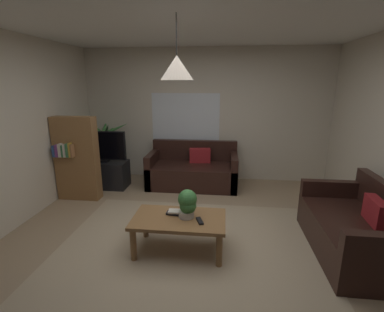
# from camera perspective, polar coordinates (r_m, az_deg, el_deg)

# --- Properties ---
(floor) EXTENTS (4.81, 5.05, 0.02)m
(floor) POSITION_cam_1_polar(r_m,az_deg,el_deg) (3.61, -0.58, -17.77)
(floor) COLOR #9E8466
(floor) RESTS_ON ground
(rug) EXTENTS (3.12, 2.78, 0.01)m
(rug) POSITION_cam_1_polar(r_m,az_deg,el_deg) (3.43, -1.02, -19.36)
(rug) COLOR tan
(rug) RESTS_ON ground
(wall_back) EXTENTS (4.93, 0.06, 2.58)m
(wall_back) POSITION_cam_1_polar(r_m,az_deg,el_deg) (5.62, 2.67, 8.27)
(wall_back) COLOR beige
(wall_back) RESTS_ON ground
(ceiling) EXTENTS (4.81, 5.05, 0.02)m
(ceiling) POSITION_cam_1_polar(r_m,az_deg,el_deg) (3.11, -0.71, 27.04)
(ceiling) COLOR white
(window_pane) EXTENTS (1.35, 0.01, 1.17)m
(window_pane) POSITION_cam_1_polar(r_m,az_deg,el_deg) (5.65, -1.34, 6.75)
(window_pane) COLOR white
(couch_under_window) EXTENTS (1.67, 0.83, 0.82)m
(couch_under_window) POSITION_cam_1_polar(r_m,az_deg,el_deg) (5.35, 0.20, -3.19)
(couch_under_window) COLOR black
(couch_under_window) RESTS_ON ground
(couch_right_side) EXTENTS (0.83, 1.50, 0.82)m
(couch_right_side) POSITION_cam_1_polar(r_m,az_deg,el_deg) (3.81, 30.48, -13.17)
(couch_right_side) COLOR black
(couch_right_side) RESTS_ON ground
(coffee_table) EXTENTS (1.07, 0.61, 0.42)m
(coffee_table) POSITION_cam_1_polar(r_m,az_deg,el_deg) (3.33, -2.68, -13.48)
(coffee_table) COLOR olive
(coffee_table) RESTS_ON ground
(book_on_table_0) EXTENTS (0.16, 0.10, 0.03)m
(book_on_table_0) POSITION_cam_1_polar(r_m,az_deg,el_deg) (3.38, -3.88, -11.55)
(book_on_table_0) COLOR black
(book_on_table_0) RESTS_ON coffee_table
(book_on_table_1) EXTENTS (0.13, 0.12, 0.02)m
(book_on_table_1) POSITION_cam_1_polar(r_m,az_deg,el_deg) (3.37, -3.73, -11.17)
(book_on_table_1) COLOR beige
(book_on_table_1) RESTS_ON coffee_table
(remote_on_table_0) EXTENTS (0.10, 0.17, 0.02)m
(remote_on_table_0) POSITION_cam_1_polar(r_m,az_deg,el_deg) (3.21, 1.60, -13.09)
(remote_on_table_0) COLOR black
(remote_on_table_0) RESTS_ON coffee_table
(potted_plant_on_table) EXTENTS (0.22, 0.22, 0.33)m
(potted_plant_on_table) POSITION_cam_1_polar(r_m,az_deg,el_deg) (3.24, -0.91, -9.61)
(potted_plant_on_table) COLOR beige
(potted_plant_on_table) RESTS_ON coffee_table
(tv_stand) EXTENTS (0.90, 0.44, 0.50)m
(tv_stand) POSITION_cam_1_polar(r_m,az_deg,el_deg) (5.55, -17.57, -3.53)
(tv_stand) COLOR black
(tv_stand) RESTS_ON ground
(tv) EXTENTS (0.93, 0.16, 0.58)m
(tv) POSITION_cam_1_polar(r_m,az_deg,el_deg) (5.39, -18.12, 1.93)
(tv) COLOR black
(tv) RESTS_ON tv_stand
(potted_palm_corner) EXTENTS (0.96, 0.88, 1.22)m
(potted_palm_corner) POSITION_cam_1_polar(r_m,az_deg,el_deg) (5.98, -17.36, 1.32)
(potted_palm_corner) COLOR #4C4C51
(potted_palm_corner) RESTS_ON ground
(bookshelf_corner) EXTENTS (0.70, 0.31, 1.40)m
(bookshelf_corner) POSITION_cam_1_polar(r_m,az_deg,el_deg) (5.02, -22.51, -0.45)
(bookshelf_corner) COLOR olive
(bookshelf_corner) RESTS_ON ground
(pendant_lamp) EXTENTS (0.34, 0.34, 0.63)m
(pendant_lamp) POSITION_cam_1_polar(r_m,az_deg,el_deg) (2.94, -3.10, 17.55)
(pendant_lamp) COLOR black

